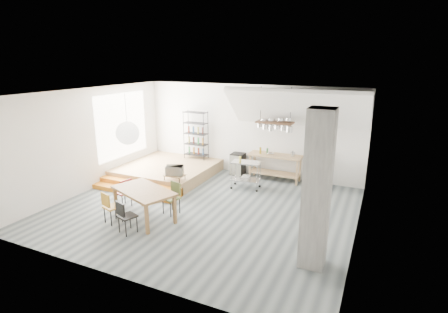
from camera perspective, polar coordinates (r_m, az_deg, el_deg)
The scene contains 26 objects.
floor at distance 9.91m, azimuth -3.39°, elevation -8.46°, with size 8.00×8.00×0.00m, color #4A5255.
wall_back at distance 12.48m, azimuth 4.10°, elevation 4.33°, with size 8.00×0.04×3.20m, color silver.
wall_left at distance 11.76m, azimuth -21.00°, elevation 2.61°, with size 0.04×7.00×3.20m, color silver.
wall_right at distance 8.32m, azimuth 21.54°, elevation -2.55°, with size 0.04×7.00×3.20m, color silver.
ceiling at distance 9.08m, azimuth -3.71°, elevation 10.30°, with size 8.00×7.00×0.02m, color white.
slope_ceiling at distance 11.24m, azimuth 11.77°, elevation 7.70°, with size 4.40×1.80×0.15m, color white.
window_pane at distance 12.77m, azimuth -16.26°, elevation 4.92°, with size 0.02×2.50×2.20m, color white.
platform at distance 12.66m, azimuth -9.14°, elevation -2.22°, with size 3.00×3.00×0.40m, color #A58252.
step_lower at distance 11.23m, azimuth -14.65°, elevation -5.61°, with size 3.00×0.35×0.13m, color orange.
step_upper at distance 11.46m, azimuth -13.57°, elevation -4.74°, with size 3.00×0.35×0.27m, color orange.
concrete_column at distance 6.97m, azimuth 14.93°, elevation -5.42°, with size 0.50×0.50×3.20m, color slate.
kitchen_counter at distance 12.05m, azimuth 8.31°, elevation -0.99°, with size 1.80×0.60×0.91m.
stove at distance 11.80m, azimuth 14.81°, elevation -2.45°, with size 0.60×0.60×1.18m.
pot_rack at distance 11.52m, azimuth 8.38°, elevation 5.15°, with size 1.20×0.50×1.43m.
wire_shelving at distance 13.10m, azimuth -4.62°, elevation 3.64°, with size 0.88×0.38×1.80m.
microwave_shelf at distance 10.98m, azimuth -8.05°, elevation -3.07°, with size 0.60×0.40×0.16m.
paper_lantern at distance 9.34m, azimuth -15.47°, elevation 3.70°, with size 0.60×0.60×0.60m, color white.
dining_table at distance 9.25m, azimuth -12.99°, elevation -5.81°, with size 1.94×1.51×0.81m.
chair_mustard at distance 9.31m, azimuth -18.14°, elevation -7.54°, with size 0.48×0.48×0.84m.
chair_black at distance 8.69m, azimuth -15.92°, elevation -9.07°, with size 0.48×0.48×0.83m.
chair_olive at distance 9.54m, azimuth -8.33°, elevation -6.24°, with size 0.49×0.49×0.86m.
chair_red at distance 10.20m, azimuth -15.97°, elevation -5.34°, with size 0.46×0.46×0.83m.
rolling_cart at distance 11.19m, azimuth 3.59°, elevation -2.41°, with size 0.96×0.61×0.89m.
mini_fridge at distance 12.60m, azimuth 2.27°, elevation -1.21°, with size 0.46×0.46×0.78m, color black.
microwave at distance 10.93m, azimuth -8.08°, elevation -2.26°, with size 0.53×0.36×0.29m, color beige.
bowl at distance 11.96m, azimuth 7.63°, elevation 0.46°, with size 0.22×0.22×0.05m, color silver.
Camera 1 is at (4.31, -7.95, 4.05)m, focal length 28.00 mm.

